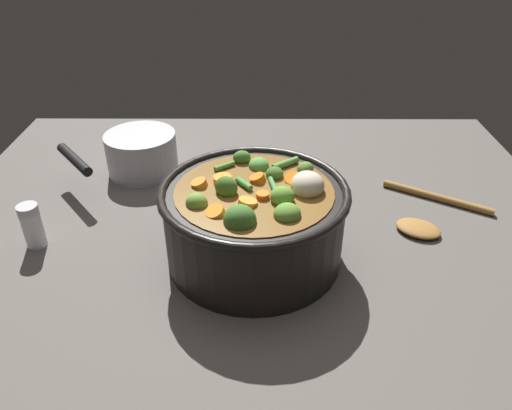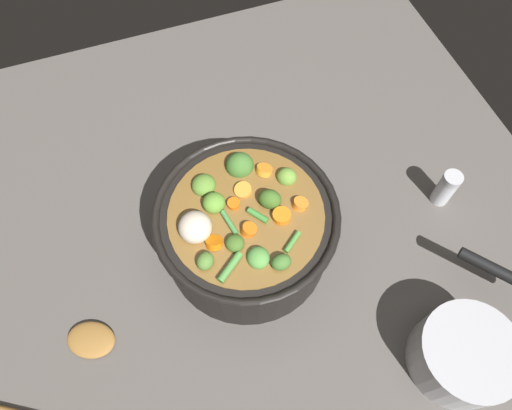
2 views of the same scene
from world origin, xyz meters
name	(u,v)px [view 2 (image 2 of 2)]	position (x,y,z in m)	size (l,w,h in m)	color
ground_plane	(247,246)	(0.00, 0.00, 0.00)	(1.10, 1.10, 0.00)	#514C47
cooking_pot	(246,229)	(0.00, 0.00, 0.07)	(0.28, 0.28, 0.15)	black
wooden_spoon	(80,369)	(0.29, 0.10, 0.01)	(0.19, 0.20, 0.01)	olive
salt_shaker	(446,188)	(-0.35, 0.03, 0.04)	(0.03, 0.03, 0.07)	silver
small_saucepan	(463,353)	(-0.23, 0.27, 0.04)	(0.22, 0.21, 0.08)	#ADADB2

